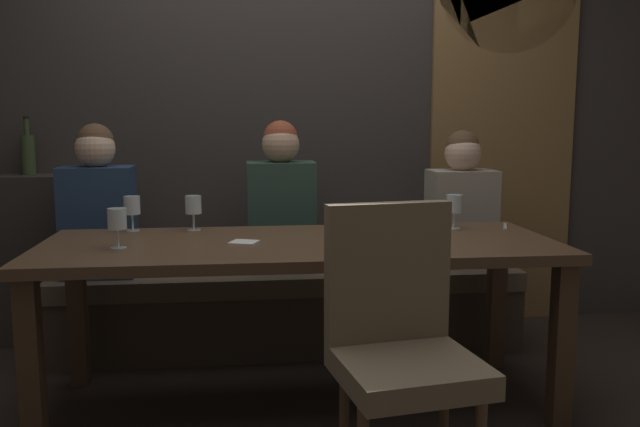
{
  "coord_description": "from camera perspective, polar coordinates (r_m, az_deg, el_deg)",
  "views": [
    {
      "loc": [
        -0.24,
        -2.78,
        1.26
      ],
      "look_at": [
        0.1,
        0.12,
        0.84
      ],
      "focal_mm": 37.03,
      "sensor_mm": 36.0,
      "label": 1
    }
  ],
  "objects": [
    {
      "name": "ground",
      "position": [
        3.06,
        -1.66,
        -16.12
      ],
      "size": [
        9.0,
        9.0,
        0.0
      ],
      "primitive_type": "plane",
      "color": "black"
    },
    {
      "name": "back_wall_tiled",
      "position": [
        4.02,
        -3.3,
        11.59
      ],
      "size": [
        6.0,
        0.12,
        3.0
      ],
      "primitive_type": "cube",
      "color": "#383330",
      "rests_on": "ground"
    },
    {
      "name": "arched_door",
      "position": [
        4.24,
        15.56,
        9.3
      ],
      "size": [
        0.9,
        0.05,
        2.55
      ],
      "color": "olive",
      "rests_on": "ground"
    },
    {
      "name": "back_counter",
      "position": [
        4.12,
        -25.13,
        -3.6
      ],
      "size": [
        1.1,
        0.28,
        0.95
      ],
      "primitive_type": "cube",
      "color": "#2F2B29",
      "rests_on": "ground"
    },
    {
      "name": "dining_table",
      "position": [
        2.86,
        -1.71,
        -4.11
      ],
      "size": [
        2.2,
        0.84,
        0.74
      ],
      "color": "#493422",
      "rests_on": "ground"
    },
    {
      "name": "banquette_bench",
      "position": [
        3.64,
        -2.64,
        -8.3
      ],
      "size": [
        2.5,
        0.44,
        0.45
      ],
      "color": "#40352A",
      "rests_on": "ground"
    },
    {
      "name": "chair_near_side",
      "position": [
        2.23,
        6.88,
        -10.19
      ],
      "size": [
        0.5,
        0.5,
        0.98
      ],
      "color": "brown",
      "rests_on": "ground"
    },
    {
      "name": "diner_redhead",
      "position": [
        3.57,
        -18.64,
        0.72
      ],
      "size": [
        0.36,
        0.24,
        0.79
      ],
      "color": "navy",
      "rests_on": "banquette_bench"
    },
    {
      "name": "diner_bearded",
      "position": [
        3.53,
        -3.38,
        1.16
      ],
      "size": [
        0.36,
        0.24,
        0.8
      ],
      "color": "#2D473D",
      "rests_on": "banquette_bench"
    },
    {
      "name": "diner_far_end",
      "position": [
        3.74,
        12.11,
        0.98
      ],
      "size": [
        0.36,
        0.24,
        0.75
      ],
      "color": "#9E9384",
      "rests_on": "banquette_bench"
    },
    {
      "name": "wine_bottle_pale_label",
      "position": [
        4.04,
        -23.91,
        4.79
      ],
      "size": [
        0.08,
        0.08,
        0.33
      ],
      "color": "#384728",
      "rests_on": "back_counter"
    },
    {
      "name": "wine_glass_near_right",
      "position": [
        3.2,
        11.54,
        0.75
      ],
      "size": [
        0.08,
        0.08,
        0.16
      ],
      "color": "silver",
      "rests_on": "dining_table"
    },
    {
      "name": "wine_glass_near_left",
      "position": [
        3.2,
        -15.95,
        0.61
      ],
      "size": [
        0.08,
        0.08,
        0.16
      ],
      "color": "silver",
      "rests_on": "dining_table"
    },
    {
      "name": "wine_glass_far_right",
      "position": [
        2.78,
        -17.13,
        -0.62
      ],
      "size": [
        0.08,
        0.08,
        0.16
      ],
      "color": "silver",
      "rests_on": "dining_table"
    },
    {
      "name": "wine_glass_end_left",
      "position": [
        3.15,
        -10.89,
        0.67
      ],
      "size": [
        0.08,
        0.08,
        0.16
      ],
      "color": "silver",
      "rests_on": "dining_table"
    },
    {
      "name": "fork_on_table",
      "position": [
        3.33,
        15.71,
        -1.07
      ],
      "size": [
        0.08,
        0.16,
        0.01
      ],
      "primitive_type": "cube",
      "rotation": [
        0.0,
        0.0,
        -0.38
      ],
      "color": "silver",
      "rests_on": "dining_table"
    },
    {
      "name": "folded_napkin",
      "position": [
        2.8,
        -6.58,
        -2.49
      ],
      "size": [
        0.14,
        0.13,
        0.01
      ],
      "primitive_type": "cube",
      "rotation": [
        0.0,
        0.0,
        -0.37
      ],
      "color": "silver",
      "rests_on": "dining_table"
    }
  ]
}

